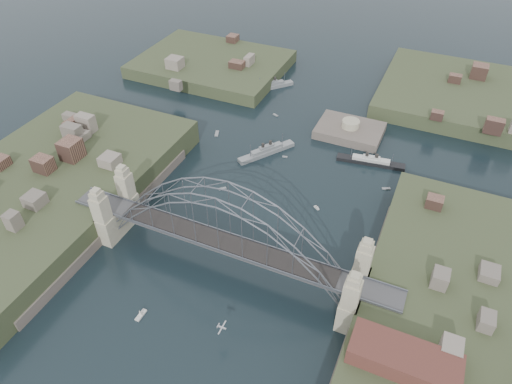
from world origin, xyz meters
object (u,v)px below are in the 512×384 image
object	(u,v)px
fort_island	(349,135)
naval_cruiser_far	(272,86)
bridge	(224,230)
wharf_shed	(404,359)
ocean_liner	(371,162)
naval_cruiser_near	(267,151)

from	to	relation	value
fort_island	naval_cruiser_far	distance (m)	42.21
bridge	naval_cruiser_far	bearing A→B (deg)	105.61
naval_cruiser_far	wharf_shed	bearing A→B (deg)	-56.38
bridge	fort_island	world-z (taller)	bridge
wharf_shed	ocean_liner	bearing A→B (deg)	106.90
bridge	wharf_shed	xyz separation A→B (m)	(44.00, -14.00, -2.32)
bridge	wharf_shed	bearing A→B (deg)	-17.65
wharf_shed	naval_cruiser_far	size ratio (longest dim) A/B	1.31
fort_island	naval_cruiser_near	distance (m)	31.01
bridge	ocean_liner	xyz separation A→B (m)	(22.65, 56.27, -11.51)
wharf_shed	naval_cruiser_near	size ratio (longest dim) A/B	1.09
bridge	ocean_liner	distance (m)	61.74
ocean_liner	naval_cruiser_far	bearing A→B (deg)	144.79
fort_island	wharf_shed	xyz separation A→B (m)	(32.00, -84.00, 10.34)
fort_island	naval_cruiser_far	xyz separation A→B (m)	(-37.15, 20.00, 1.29)
bridge	fort_island	distance (m)	72.14
naval_cruiser_far	bridge	bearing A→B (deg)	-74.39
naval_cruiser_far	naval_cruiser_near	bearing A→B (deg)	-69.71
fort_island	ocean_liner	size ratio (longest dim) A/B	1.03
bridge	wharf_shed	distance (m)	46.23
bridge	naval_cruiser_near	size ratio (longest dim) A/B	4.57
fort_island	wharf_shed	size ratio (longest dim) A/B	1.10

